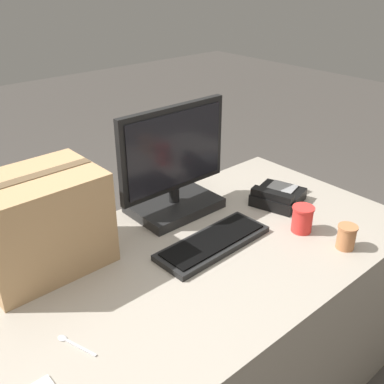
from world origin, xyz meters
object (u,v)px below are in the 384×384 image
monitor (174,172)px  keyboard (212,242)px  cardboard_box (40,223)px  paper_cup_right (346,237)px  spoon (72,343)px  paper_cup_left (302,219)px  desk_phone (278,196)px

monitor → keyboard: bearing=-102.1°
cardboard_box → paper_cup_right: bearing=-35.8°
keyboard → spoon: (-0.61, -0.09, -0.01)m
paper_cup_right → spoon: bearing=166.3°
paper_cup_left → spoon: size_ratio=0.77×
paper_cup_right → paper_cup_left: bearing=98.2°
monitor → spoon: (-0.68, -0.39, -0.17)m
paper_cup_left → spoon: bearing=176.3°
desk_phone → paper_cup_left: (-0.11, -0.21, 0.02)m
cardboard_box → desk_phone: bearing=-14.2°
monitor → paper_cup_left: monitor is taller
paper_cup_right → monitor: bearing=114.6°
monitor → keyboard: size_ratio=1.10×
monitor → spoon: size_ratio=3.71×
paper_cup_right → cardboard_box: 1.06m
keyboard → desk_phone: size_ratio=1.88×
monitor → spoon: monitor is taller
spoon → cardboard_box: cardboard_box is taller
paper_cup_left → cardboard_box: cardboard_box is taller
keyboard → paper_cup_left: size_ratio=4.35×
desk_phone → spoon: (-1.05, -0.14, -0.03)m
paper_cup_left → desk_phone: bearing=62.2°
keyboard → cardboard_box: 0.60m
spoon → monitor: bearing=-78.2°
desk_phone → cardboard_box: bearing=149.3°
paper_cup_left → paper_cup_right: (0.03, -0.17, -0.01)m
paper_cup_left → cardboard_box: (-0.83, 0.44, 0.11)m
monitor → paper_cup_right: monitor is taller
monitor → spoon: bearing=-150.2°
desk_phone → keyboard: bearing=170.2°
spoon → keyboard: bearing=-99.4°
paper_cup_right → spoon: paper_cup_right is taller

